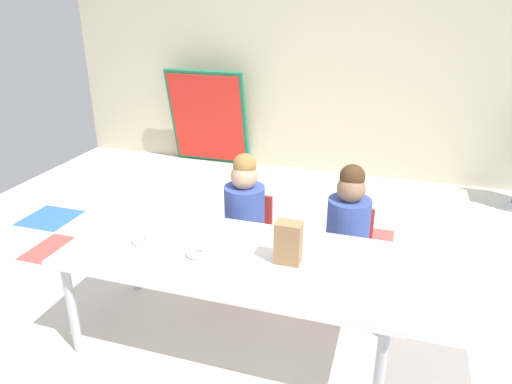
% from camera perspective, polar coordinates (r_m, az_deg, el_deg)
% --- Properties ---
extents(ground_plane, '(6.19, 4.84, 0.02)m').
position_cam_1_polar(ground_plane, '(3.22, 3.34, -12.04)').
color(ground_plane, silver).
extents(back_wall, '(6.19, 0.10, 2.43)m').
position_cam_1_polar(back_wall, '(5.06, 10.84, 15.52)').
color(back_wall, beige).
rests_on(back_wall, ground_plane).
extents(craft_table, '(1.76, 0.75, 0.59)m').
position_cam_1_polar(craft_table, '(2.50, -2.95, -8.32)').
color(craft_table, white).
rests_on(craft_table, ground_plane).
extents(seated_child_near_camera, '(0.32, 0.31, 0.92)m').
position_cam_1_polar(seated_child_near_camera, '(3.03, -1.35, -2.03)').
color(seated_child_near_camera, red).
rests_on(seated_child_near_camera, ground_plane).
extents(seated_child_middle_seat, '(0.34, 0.34, 0.92)m').
position_cam_1_polar(seated_child_middle_seat, '(2.90, 11.12, -3.66)').
color(seated_child_middle_seat, red).
rests_on(seated_child_middle_seat, ground_plane).
extents(folded_activity_table, '(0.90, 0.29, 1.09)m').
position_cam_1_polar(folded_activity_table, '(5.38, -5.83, 8.88)').
color(folded_activity_table, '#19724C').
rests_on(folded_activity_table, ground_plane).
extents(paper_bag_brown, '(0.13, 0.09, 0.22)m').
position_cam_1_polar(paper_bag_brown, '(2.34, 3.93, -6.13)').
color(paper_bag_brown, '#9E754C').
rests_on(paper_bag_brown, craft_table).
extents(paper_plate_near_edge, '(0.18, 0.18, 0.01)m').
position_cam_1_polar(paper_plate_near_edge, '(2.63, -13.62, -5.95)').
color(paper_plate_near_edge, white).
rests_on(paper_plate_near_edge, craft_table).
extents(donut_powdered_on_plate, '(0.11, 0.11, 0.03)m').
position_cam_1_polar(donut_powdered_on_plate, '(2.62, -13.66, -5.59)').
color(donut_powdered_on_plate, white).
rests_on(donut_powdered_on_plate, craft_table).
extents(donut_powdered_loose, '(0.13, 0.13, 0.04)m').
position_cam_1_polar(donut_powdered_loose, '(2.46, -7.04, -7.21)').
color(donut_powdered_loose, white).
rests_on(donut_powdered_loose, craft_table).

